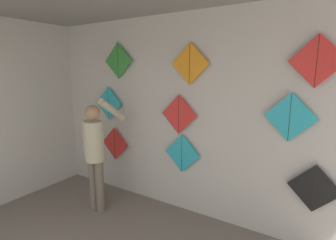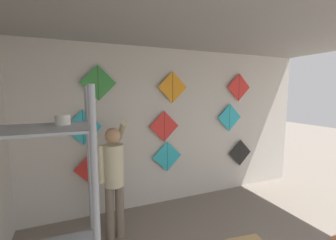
% 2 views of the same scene
% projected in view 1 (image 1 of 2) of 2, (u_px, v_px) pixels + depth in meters
% --- Properties ---
extents(back_panel, '(5.82, 0.06, 2.80)m').
position_uv_depth(back_panel, '(192.00, 117.00, 3.64)').
color(back_panel, beige).
rests_on(back_panel, ground).
extents(shopkeeper, '(0.42, 0.58, 1.67)m').
position_uv_depth(shopkeeper, '(95.00, 149.00, 3.73)').
color(shopkeeper, '#726656').
rests_on(shopkeeper, ground).
extents(kite_0, '(0.55, 0.01, 0.55)m').
position_uv_depth(kite_0, '(115.00, 144.00, 4.41)').
color(kite_0, red).
extents(kite_1, '(0.55, 0.01, 0.55)m').
position_uv_depth(kite_1, '(182.00, 153.00, 3.71)').
color(kite_1, '#28B2C6').
extents(kite_2, '(0.55, 0.01, 0.55)m').
position_uv_depth(kite_2, '(314.00, 188.00, 2.86)').
color(kite_2, black).
extents(kite_3, '(0.55, 0.01, 0.55)m').
position_uv_depth(kite_3, '(108.00, 103.00, 4.34)').
color(kite_3, '#28B2C6').
extents(kite_4, '(0.55, 0.01, 0.55)m').
position_uv_depth(kite_4, '(179.00, 114.00, 3.64)').
color(kite_4, red).
extents(kite_5, '(0.55, 0.01, 0.55)m').
position_uv_depth(kite_5, '(290.00, 117.00, 2.87)').
color(kite_5, '#28B2C6').
extents(kite_6, '(0.55, 0.01, 0.55)m').
position_uv_depth(kite_6, '(118.00, 61.00, 4.08)').
color(kite_6, '#338C38').
extents(kite_7, '(0.55, 0.01, 0.55)m').
position_uv_depth(kite_7, '(190.00, 64.00, 3.42)').
color(kite_7, orange).
extents(kite_8, '(0.55, 0.01, 0.55)m').
position_uv_depth(kite_8, '(317.00, 61.00, 2.65)').
color(kite_8, red).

